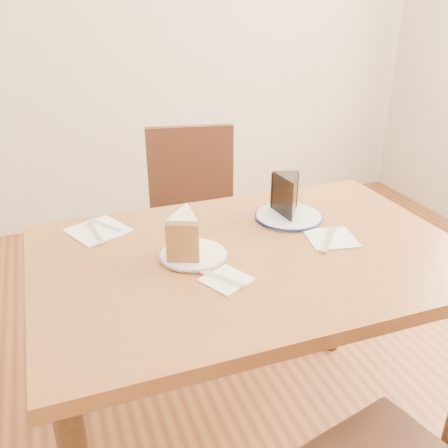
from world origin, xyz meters
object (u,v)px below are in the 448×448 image
(table, at_px, (251,282))
(chocolate_cake, at_px, (289,198))
(plate_navy, at_px, (289,216))
(carrot_cake, at_px, (185,233))
(plate_cream, at_px, (193,255))
(chair_far, at_px, (195,225))

(table, relative_size, chocolate_cake, 9.89)
(plate_navy, xyz_separation_m, carrot_cake, (-0.38, -0.12, 0.06))
(chocolate_cake, bearing_deg, carrot_cake, 32.29)
(plate_navy, bearing_deg, chocolate_cake, 165.11)
(plate_navy, bearing_deg, plate_cream, -159.34)
(table, bearing_deg, chair_far, 85.57)
(chair_far, xyz_separation_m, carrot_cake, (-0.23, -0.68, 0.32))
(plate_cream, distance_m, carrot_cake, 0.06)
(carrot_cake, bearing_deg, chair_far, 93.68)
(table, height_order, plate_cream, plate_cream)
(plate_navy, bearing_deg, table, -140.33)
(chair_far, relative_size, plate_navy, 4.29)
(chair_far, height_order, plate_cream, chair_far)
(table, xyz_separation_m, chair_far, (0.06, 0.73, -0.15))
(chair_far, relative_size, chocolate_cake, 7.38)
(chocolate_cake, bearing_deg, plate_cream, 35.88)
(chocolate_cake, bearing_deg, chair_far, -61.05)
(plate_navy, distance_m, carrot_cake, 0.40)
(table, height_order, chocolate_cake, chocolate_cake)
(chair_far, distance_m, carrot_cake, 0.78)
(plate_cream, distance_m, chocolate_cake, 0.39)
(plate_navy, relative_size, chocolate_cake, 1.72)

